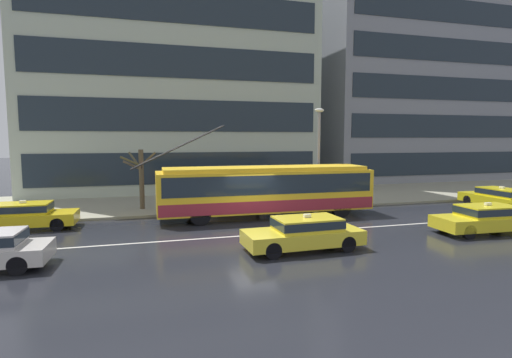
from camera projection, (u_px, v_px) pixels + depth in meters
ground_plane at (257, 229)px, 19.11m from camera, size 160.00×160.00×0.00m
sidewalk_slab at (221, 199)px, 27.81m from camera, size 80.00×10.00×0.14m
lane_centre_line at (265, 234)px, 17.96m from camera, size 72.00×0.14×0.01m
trolleybus at (266, 189)px, 21.68m from camera, size 12.84×2.71×4.97m
taxi_cross_traffic at (500, 197)px, 24.40m from camera, size 1.84×4.73×1.39m
taxi_queued_behind_bus at (26, 215)px, 18.87m from camera, size 4.36×1.87×1.39m
taxi_oncoming_far at (485, 218)px, 18.20m from camera, size 4.56×2.01×1.39m
taxi_oncoming_near at (304, 232)px, 15.44m from camera, size 4.61×1.94×1.39m
bus_shelter at (239, 177)px, 24.44m from camera, size 4.02×1.55×2.46m
pedestrian_at_shelter at (312, 188)px, 25.14m from camera, size 0.50×0.50×1.70m
pedestrian_approaching_curb at (321, 178)px, 25.79m from camera, size 1.13×1.13×1.98m
pedestrian_walking_past at (257, 179)px, 25.06m from camera, size 1.08×1.08×1.97m
street_lamp at (319, 148)px, 24.58m from camera, size 0.60×0.32×5.98m
street_tree_bare at (140, 175)px, 23.41m from camera, size 2.04×1.91×3.50m
office_tower_corner_left at (172, 76)px, 35.86m from camera, size 22.64×15.32×19.65m
office_tower_corner_right at (410, 80)px, 43.98m from camera, size 23.74×14.52×21.40m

